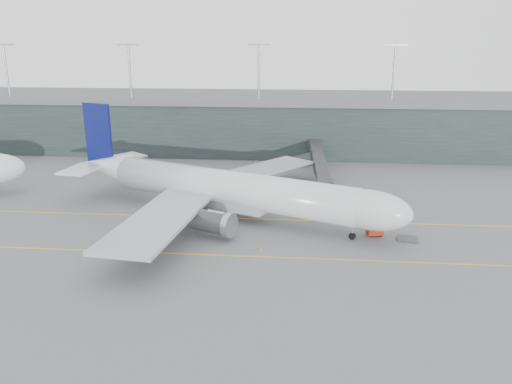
{
  "coord_description": "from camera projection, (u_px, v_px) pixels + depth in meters",
  "views": [
    {
      "loc": [
        16.29,
        -86.76,
        30.33
      ],
      "look_at": [
        8.91,
        -4.0,
        4.99
      ],
      "focal_mm": 35.0,
      "sensor_mm": 36.0,
      "label": 1
    }
  ],
  "objects": [
    {
      "name": "gse_cart",
      "position": [
        375.0,
        230.0,
        80.57
      ],
      "size": [
        2.77,
        2.11,
        1.68
      ],
      "rotation": [
        0.0,
        0.0,
        0.24
      ],
      "color": "#9D1F0B",
      "rests_on": "ground"
    },
    {
      "name": "uld_a",
      "position": [
        199.0,
        188.0,
        103.66
      ],
      "size": [
        2.08,
        1.68,
        1.86
      ],
      "rotation": [
        0.0,
        0.0,
        0.02
      ],
      "color": "#36363B",
      "rests_on": "ground"
    },
    {
      "name": "terminal",
      "position": [
        244.0,
        121.0,
        145.93
      ],
      "size": [
        240.0,
        36.0,
        29.0
      ],
      "color": "#1D2827",
      "rests_on": "ground"
    },
    {
      "name": "cone_nose",
      "position": [
        395.0,
        222.0,
        85.99
      ],
      "size": [
        0.41,
        0.41,
        0.65
      ],
      "primitive_type": "cone",
      "color": "#E2430C",
      "rests_on": "ground"
    },
    {
      "name": "uld_c",
      "position": [
        212.0,
        188.0,
        103.53
      ],
      "size": [
        2.64,
        2.43,
        1.94
      ],
      "rotation": [
        0.0,
        0.0,
        0.43
      ],
      "color": "#36363B",
      "rests_on": "ground"
    },
    {
      "name": "uld_b",
      "position": [
        212.0,
        189.0,
        103.02
      ],
      "size": [
        2.26,
        2.03,
        1.7
      ],
      "rotation": [
        0.0,
        0.0,
        -0.34
      ],
      "color": "#36363B",
      "rests_on": "ground"
    },
    {
      "name": "ground",
      "position": [
        210.0,
        210.0,
        92.89
      ],
      "size": [
        320.0,
        320.0,
        0.0
      ],
      "primitive_type": "plane",
      "color": "#535358",
      "rests_on": "ground"
    },
    {
      "name": "main_aircraft",
      "position": [
        228.0,
        189.0,
        87.87
      ],
      "size": [
        63.38,
        58.5,
        18.56
      ],
      "rotation": [
        0.0,
        0.0,
        -0.39
      ],
      "color": "silver",
      "rests_on": "ground"
    },
    {
      "name": "cone_wing_stbd",
      "position": [
        261.0,
        249.0,
        74.72
      ],
      "size": [
        0.4,
        0.4,
        0.64
      ],
      "primitive_type": "cone",
      "color": "orange",
      "rests_on": "ground"
    },
    {
      "name": "jet_bridge",
      "position": [
        319.0,
        161.0,
        111.88
      ],
      "size": [
        4.09,
        42.52,
        5.97
      ],
      "rotation": [
        0.0,
        0.0,
        0.02
      ],
      "color": "#2C2B31",
      "rests_on": "ground"
    },
    {
      "name": "cone_wing_port",
      "position": [
        262.0,
        194.0,
        101.68
      ],
      "size": [
        0.4,
        0.4,
        0.63
      ],
      "primitive_type": "cone",
      "color": "red",
      "rests_on": "ground"
    },
    {
      "name": "taxiline_b",
      "position": [
        187.0,
        254.0,
        73.84
      ],
      "size": [
        160.0,
        0.25,
        0.02
      ],
      "primitive_type": "cube",
      "color": "yellow",
      "rests_on": "ground"
    },
    {
      "name": "cone_tail",
      "position": [
        149.0,
        227.0,
        83.38
      ],
      "size": [
        0.45,
        0.45,
        0.72
      ],
      "primitive_type": "cone",
      "color": "#DA3D0C",
      "rests_on": "ground"
    },
    {
      "name": "baggage_dolly",
      "position": [
        407.0,
        239.0,
        78.99
      ],
      "size": [
        3.43,
        2.92,
        0.31
      ],
      "primitive_type": "cube",
      "rotation": [
        0.0,
        0.0,
        -0.15
      ],
      "color": "#36373B",
      "rests_on": "ground"
    },
    {
      "name": "taxiline_a",
      "position": [
        206.0,
        217.0,
        89.08
      ],
      "size": [
        160.0,
        0.25,
        0.02
      ],
      "primitive_type": "cube",
      "color": "yellow",
      "rests_on": "ground"
    },
    {
      "name": "taxiline_lead_main",
      "position": [
        248.0,
        182.0,
        111.52
      ],
      "size": [
        0.25,
        60.0,
        0.02
      ],
      "primitive_type": "cube",
      "color": "yellow",
      "rests_on": "ground"
    }
  ]
}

